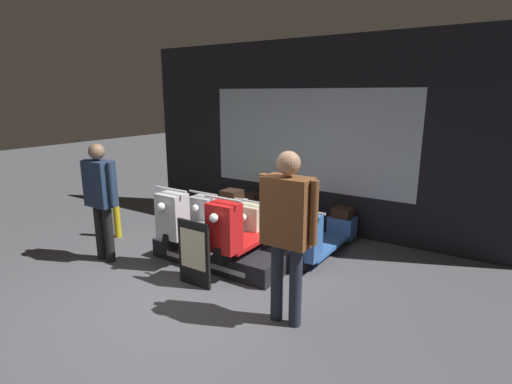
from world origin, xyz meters
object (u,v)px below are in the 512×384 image
object	(u,v)px
person_left_browsing	(101,193)
price_sign_board	(194,253)
scooter_display_left	(204,214)
scooter_backrow_0	(228,214)
scooter_backrow_2	(324,234)
street_bollard	(116,212)
person_right_browsing	(287,223)
scooter_display_right	(253,225)
scooter_backrow_1	(273,223)

from	to	relation	value
person_left_browsing	price_sign_board	distance (m)	1.69
scooter_display_left	scooter_backrow_0	xyz separation A→B (m)	(-0.22, 0.89, -0.27)
scooter_backrow_2	person_left_browsing	bearing A→B (deg)	-143.60
scooter_backrow_2	street_bollard	distance (m)	3.38
person_right_browsing	price_sign_board	world-z (taller)	person_right_browsing
price_sign_board	scooter_display_left	bearing A→B (deg)	123.91
scooter_display_right	scooter_backrow_0	world-z (taller)	scooter_display_right
person_left_browsing	person_right_browsing	size ratio (longest dim) A/B	0.93
scooter_display_left	price_sign_board	distance (m)	1.08
scooter_backrow_2	street_bollard	size ratio (longest dim) A/B	2.01
scooter_backrow_0	person_left_browsing	xyz separation A→B (m)	(-0.78, -1.87, 0.66)
scooter_backrow_0	price_sign_board	xyz separation A→B (m)	(0.81, -1.77, 0.10)
scooter_backrow_1	street_bollard	size ratio (longest dim) A/B	2.01
street_bollard	scooter_backrow_0	bearing A→B (deg)	39.49
scooter_display_right	person_right_browsing	bearing A→B (deg)	-42.75
scooter_backrow_0	person_left_browsing	size ratio (longest dim) A/B	1.05
scooter_backrow_1	person_left_browsing	bearing A→B (deg)	-131.59
scooter_display_right	scooter_backrow_0	bearing A→B (deg)	140.78
person_right_browsing	person_left_browsing	bearing A→B (deg)	180.00
street_bollard	scooter_backrow_1	bearing A→B (deg)	26.99
scooter_display_left	scooter_backrow_2	world-z (taller)	scooter_display_left
scooter_backrow_1	person_left_browsing	distance (m)	2.58
scooter_backrow_0	scooter_backrow_1	distance (m)	0.88
scooter_backrow_2	person_right_browsing	xyz separation A→B (m)	(0.40, -1.87, 0.76)
scooter_display_left	scooter_display_right	xyz separation A→B (m)	(0.87, 0.00, 0.00)
person_left_browsing	scooter_backrow_2	bearing A→B (deg)	36.40
street_bollard	price_sign_board	bearing A→B (deg)	-15.15
scooter_backrow_1	price_sign_board	world-z (taller)	scooter_backrow_1
person_right_browsing	scooter_backrow_2	bearing A→B (deg)	101.97
scooter_display_right	person_right_browsing	xyz separation A→B (m)	(1.06, -0.98, 0.49)
scooter_display_right	person_left_browsing	world-z (taller)	person_left_browsing
scooter_backrow_2	street_bollard	bearing A→B (deg)	-159.77
scooter_backrow_1	price_sign_board	distance (m)	1.78
scooter_backrow_1	street_bollard	distance (m)	2.58
scooter_display_left	person_left_browsing	bearing A→B (deg)	-135.52
price_sign_board	scooter_backrow_0	bearing A→B (deg)	114.67
scooter_backrow_0	person_right_browsing	bearing A→B (deg)	-41.01
scooter_backrow_0	person_right_browsing	size ratio (longest dim) A/B	0.98
scooter_display_right	price_sign_board	world-z (taller)	scooter_display_right
scooter_display_left	person_right_browsing	world-z (taller)	person_right_browsing
scooter_backrow_2	price_sign_board	distance (m)	2.01
scooter_backrow_1	scooter_backrow_2	distance (m)	0.88
scooter_backrow_2	scooter_backrow_1	bearing A→B (deg)	180.00
scooter_display_right	price_sign_board	distance (m)	0.94
scooter_backrow_1	person_left_browsing	xyz separation A→B (m)	(-1.66, -1.87, 0.66)
scooter_backrow_0	street_bollard	size ratio (longest dim) A/B	2.01
price_sign_board	scooter_backrow_1	bearing A→B (deg)	87.99
scooter_display_left	scooter_backrow_0	size ratio (longest dim) A/B	1.00
scooter_backrow_0	person_right_browsing	world-z (taller)	person_right_browsing
scooter_display_right	person_left_browsing	bearing A→B (deg)	-152.25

